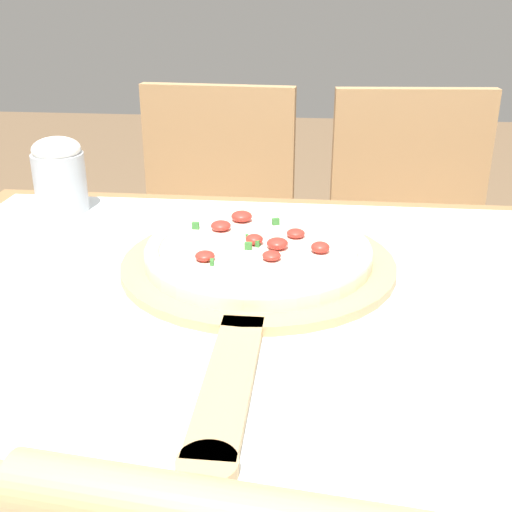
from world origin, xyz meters
TOP-DOWN VIEW (x-y plane):
  - dining_table at (0.00, 0.00)m, footprint 1.10×0.85m
  - towel_cloth at (0.00, 0.00)m, footprint 1.02×0.77m
  - pizza_peel at (-0.05, 0.08)m, footprint 0.36×0.59m
  - pizza at (-0.05, 0.11)m, footprint 0.30×0.30m
  - chair_left at (-0.23, 0.81)m, footprint 0.42×0.42m
  - chair_right at (0.25, 0.81)m, footprint 0.43×0.43m
  - flour_cup at (-0.39, 0.31)m, footprint 0.08×0.08m

SIDE VIEW (x-z plane):
  - chair_left at x=-0.23m, z-range 0.07..0.95m
  - chair_right at x=0.25m, z-range 0.07..0.95m
  - dining_table at x=0.00m, z-range 0.25..1.01m
  - towel_cloth at x=0.00m, z-range 0.76..0.76m
  - pizza_peel at x=-0.05m, z-range 0.76..0.77m
  - pizza at x=-0.05m, z-range 0.77..0.80m
  - flour_cup at x=-0.39m, z-range 0.76..0.88m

